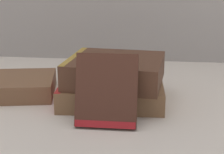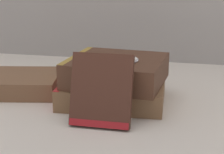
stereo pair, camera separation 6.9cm
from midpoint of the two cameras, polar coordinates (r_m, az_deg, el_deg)
The scene contains 7 objects.
ground_plane at distance 0.75m, azimuth 0.71°, elevation -4.53°, with size 3.00×3.00×0.00m, color beige.
book_flat_bottom at distance 0.78m, azimuth 2.36°, elevation -2.25°, with size 0.22×0.18×0.04m.
book_flat_top at distance 0.76m, azimuth 2.93°, elevation 0.99°, with size 0.20×0.18×0.05m.
book_side_left at distance 0.86m, azimuth -13.62°, elevation -0.91°, with size 0.25×0.18×0.04m.
book_leaning_front at distance 0.65m, azimuth 1.41°, elevation -2.54°, with size 0.11×0.05×0.13m.
pocket_watch at distance 0.73m, azimuth 4.78°, elevation 2.62°, with size 0.05×0.05×0.01m.
reading_glasses at distance 0.92m, azimuth -0.83°, elevation -0.44°, with size 0.12×0.08×0.00m.
Camera 2 is at (0.17, -0.68, 0.27)m, focal length 60.00 mm.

